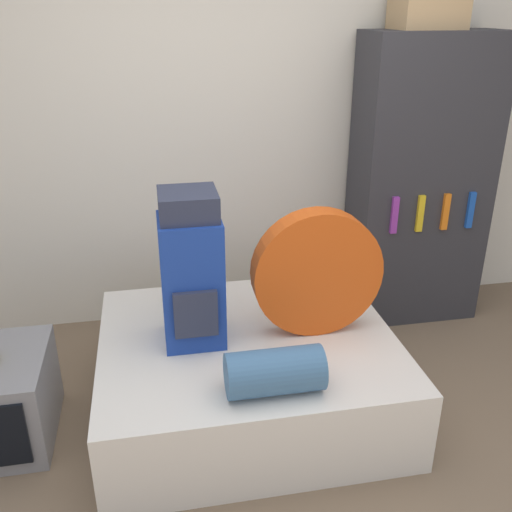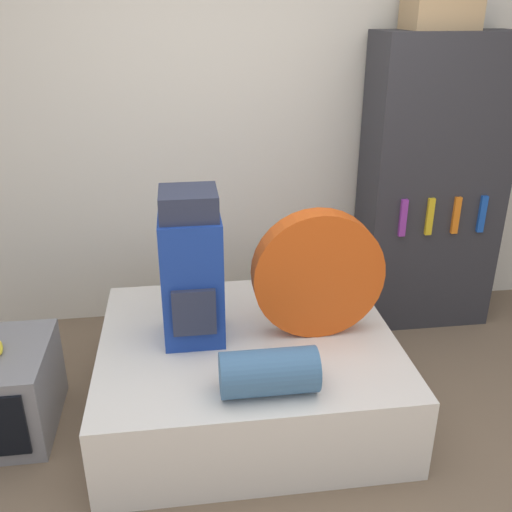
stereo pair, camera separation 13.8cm
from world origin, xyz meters
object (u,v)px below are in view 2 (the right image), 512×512
Objects in this scene: sleeping_roll at (269,372)px; bookshelf at (431,186)px; tent_bag at (318,274)px; cardboard_box at (441,11)px; backpack at (192,270)px.

sleeping_roll is 1.85m from bookshelf.
cardboard_box is (0.87, 0.87, 1.20)m from tent_bag.
bookshelf is 4.80× the size of cardboard_box.
sleeping_roll is at bearing -133.86° from bookshelf.
cardboard_box reaches higher than tent_bag.
bookshelf is 1.03m from cardboard_box.
tent_bag is at bearing -138.27° from bookshelf.
backpack is at bearing -150.84° from cardboard_box.
backpack reaches higher than tent_bag.
tent_bag reaches higher than sleeping_roll.
bookshelf is (1.56, 0.80, 0.12)m from backpack.
cardboard_box reaches higher than backpack.
tent_bag is 1.71× the size of cardboard_box.
bookshelf is (1.25, 1.30, 0.40)m from sleeping_roll.
sleeping_roll is at bearing -58.89° from backpack.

